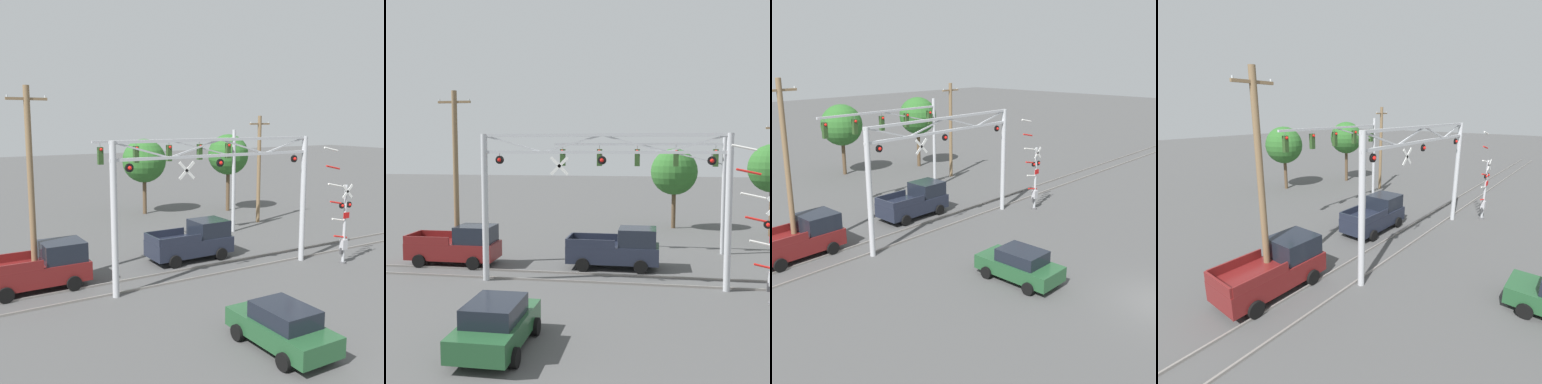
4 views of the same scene
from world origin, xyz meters
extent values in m
cube|color=gray|center=(0.00, 13.74, 0.05)|extent=(80.00, 0.08, 0.10)
cube|color=gray|center=(0.00, 15.17, 0.05)|extent=(80.00, 0.08, 0.10)
cylinder|color=#B7BABF|center=(-5.51, 13.46, 3.45)|extent=(0.30, 0.30, 6.90)
cylinder|color=#B7BABF|center=(5.51, 13.46, 3.45)|extent=(0.30, 0.30, 6.90)
cube|color=#B7BABF|center=(0.00, 13.46, 6.07)|extent=(11.31, 0.14, 0.14)
cube|color=#B7BABF|center=(0.00, 13.46, 6.83)|extent=(11.31, 0.14, 0.14)
cube|color=#B7BABF|center=(-4.13, 13.46, 6.45)|extent=(2.77, 0.08, 0.84)
cube|color=#B7BABF|center=(-1.38, 13.46, 6.45)|extent=(2.77, 0.08, 0.84)
cube|color=#B7BABF|center=(1.38, 13.46, 6.45)|extent=(2.77, 0.08, 0.84)
cube|color=#B7BABF|center=(4.13, 13.46, 6.45)|extent=(2.77, 0.08, 0.84)
cylinder|color=black|center=(-4.76, 13.46, 5.71)|extent=(0.38, 0.10, 0.38)
sphere|color=red|center=(-4.76, 13.39, 5.71)|extent=(0.18, 0.18, 0.18)
cylinder|color=#B7BABF|center=(-4.76, 13.46, 5.95)|extent=(0.04, 0.04, 0.10)
cylinder|color=black|center=(0.00, 13.46, 5.71)|extent=(0.38, 0.10, 0.38)
sphere|color=red|center=(0.00, 13.39, 5.71)|extent=(0.18, 0.18, 0.18)
cylinder|color=#B7BABF|center=(0.00, 13.46, 5.95)|extent=(0.04, 0.04, 0.10)
cylinder|color=black|center=(4.76, 13.46, 5.71)|extent=(0.38, 0.10, 0.38)
sphere|color=red|center=(4.76, 13.39, 5.71)|extent=(0.18, 0.18, 0.18)
cylinder|color=#B7BABF|center=(4.76, 13.46, 5.95)|extent=(0.04, 0.04, 0.10)
cube|color=white|center=(-1.93, 13.36, 5.45)|extent=(0.88, 0.03, 0.88)
cube|color=white|center=(-1.93, 13.36, 5.45)|extent=(0.88, 0.03, 0.88)
cylinder|color=black|center=(-1.93, 13.33, 5.45)|extent=(0.04, 0.04, 0.02)
cylinder|color=#B7BABF|center=(7.07, 11.85, 2.17)|extent=(0.16, 0.16, 4.33)
cylinder|color=#59595B|center=(7.07, 11.85, 0.05)|extent=(0.35, 0.35, 0.10)
cube|color=white|center=(7.07, 11.74, 3.98)|extent=(0.78, 0.03, 0.78)
cube|color=white|center=(7.07, 11.74, 3.98)|extent=(0.78, 0.03, 0.78)
cylinder|color=black|center=(7.07, 11.71, 3.98)|extent=(0.04, 0.04, 0.02)
cylinder|color=black|center=(6.79, 11.85, 3.23)|extent=(0.32, 0.09, 0.32)
sphere|color=red|center=(6.79, 11.79, 3.23)|extent=(0.16, 0.16, 0.16)
cylinder|color=black|center=(7.35, 11.85, 3.23)|extent=(0.32, 0.09, 0.32)
sphere|color=red|center=(7.35, 11.79, 3.23)|extent=(0.16, 0.16, 0.16)
cube|color=#B7BABF|center=(7.07, 11.85, 3.23)|extent=(0.64, 0.06, 0.06)
cube|color=red|center=(7.07, 11.75, 2.68)|extent=(0.44, 0.02, 0.32)
cube|color=#B2B2B7|center=(7.07, 11.85, 1.05)|extent=(0.36, 0.28, 0.56)
cylinder|color=red|center=(6.79, 11.85, 1.52)|extent=(0.97, 0.09, 0.29)
cylinder|color=white|center=(6.59, 11.85, 2.47)|extent=(0.97, 0.09, 0.29)
cylinder|color=red|center=(6.39, 11.85, 3.42)|extent=(0.97, 0.09, 0.29)
cylinder|color=white|center=(6.19, 11.85, 4.37)|extent=(0.97, 0.09, 0.29)
cylinder|color=red|center=(6.00, 11.85, 5.32)|extent=(0.97, 0.09, 0.29)
cylinder|color=white|center=(5.80, 11.85, 6.27)|extent=(0.97, 0.09, 0.29)
cube|color=#3F3F42|center=(6.96, 11.85, 0.71)|extent=(0.24, 0.12, 0.36)
cylinder|color=#B7BABF|center=(6.31, 21.07, 3.55)|extent=(0.24, 0.24, 7.09)
cube|color=#B7BABF|center=(1.26, 21.07, 6.49)|extent=(10.09, 0.14, 0.14)
cube|color=#B7BABF|center=(3.79, 21.07, 5.89)|extent=(5.06, 0.08, 1.28)
cylinder|color=#B7BABF|center=(-3.28, 21.07, 6.34)|extent=(0.04, 0.04, 0.30)
cube|color=#28471E|center=(-3.28, 21.07, 5.68)|extent=(0.30, 0.26, 1.02)
sphere|color=red|center=(-3.28, 20.90, 6.06)|extent=(0.18, 0.18, 0.18)
cylinder|color=#B7BABF|center=(-1.01, 21.07, 6.34)|extent=(0.04, 0.04, 0.30)
cube|color=#28471E|center=(-1.01, 21.07, 5.68)|extent=(0.30, 0.26, 1.02)
sphere|color=red|center=(-1.01, 20.90, 6.06)|extent=(0.18, 0.18, 0.18)
cylinder|color=#B7BABF|center=(1.26, 21.07, 6.34)|extent=(0.04, 0.04, 0.30)
cube|color=#28471E|center=(1.26, 21.07, 5.68)|extent=(0.30, 0.26, 1.02)
sphere|color=red|center=(1.26, 20.90, 6.06)|extent=(0.18, 0.18, 0.18)
cylinder|color=#B7BABF|center=(3.54, 21.07, 6.34)|extent=(0.04, 0.04, 0.30)
cube|color=#28471E|center=(3.54, 21.07, 5.68)|extent=(0.30, 0.26, 1.02)
sphere|color=red|center=(3.54, 20.90, 6.06)|extent=(0.18, 0.18, 0.18)
cylinder|color=#B7BABF|center=(5.81, 21.07, 6.34)|extent=(0.04, 0.04, 0.30)
cube|color=#28471E|center=(5.81, 21.07, 5.68)|extent=(0.30, 0.26, 1.02)
sphere|color=red|center=(5.81, 20.90, 6.06)|extent=(0.18, 0.18, 0.18)
cube|color=#1E2333|center=(0.23, 16.77, 0.79)|extent=(4.74, 1.97, 0.89)
cube|color=black|center=(1.49, 16.77, 1.69)|extent=(1.90, 1.81, 0.91)
cube|color=#1E2333|center=(-0.82, 15.82, 1.44)|extent=(2.44, 0.08, 0.41)
cube|color=#1E2333|center=(-0.82, 17.71, 1.44)|extent=(2.44, 0.08, 0.41)
cube|color=#1E2333|center=(-2.09, 16.77, 1.44)|extent=(0.10, 1.89, 0.41)
cylinder|color=black|center=(1.69, 15.77, 0.35)|extent=(0.69, 0.24, 0.69)
cylinder|color=black|center=(1.69, 17.76, 0.35)|extent=(0.69, 0.24, 0.69)
cylinder|color=black|center=(-1.24, 15.77, 0.35)|extent=(0.69, 0.24, 0.69)
cylinder|color=black|center=(-1.24, 17.76, 0.35)|extent=(0.69, 0.24, 0.69)
cube|color=maroon|center=(-8.34, 16.19, 0.79)|extent=(4.80, 1.97, 0.89)
cube|color=black|center=(-7.05, 16.19, 1.69)|extent=(1.93, 1.81, 0.91)
cube|color=maroon|center=(-9.40, 15.25, 1.44)|extent=(2.47, 0.08, 0.41)
cube|color=maroon|center=(-9.40, 17.14, 1.44)|extent=(2.47, 0.08, 0.41)
cylinder|color=black|center=(-6.85, 15.20, 0.35)|extent=(0.69, 0.24, 0.69)
cylinder|color=black|center=(-6.85, 17.19, 0.35)|extent=(0.69, 0.24, 0.69)
cylinder|color=black|center=(-9.83, 15.20, 0.35)|extent=(0.69, 0.24, 0.69)
cube|color=#23512D|center=(-2.45, 6.05, 0.64)|extent=(1.83, 4.07, 0.69)
cube|color=black|center=(-2.45, 5.88, 1.28)|extent=(1.56, 2.12, 0.59)
cylinder|color=black|center=(-3.38, 7.27, 0.30)|extent=(0.24, 0.59, 0.59)
cylinder|color=black|center=(-1.52, 7.27, 0.30)|extent=(0.24, 0.59, 0.59)
cylinder|color=black|center=(-3.38, 4.82, 0.30)|extent=(0.24, 0.59, 0.59)
cylinder|color=black|center=(-1.52, 4.82, 0.30)|extent=(0.24, 0.59, 0.59)
cylinder|color=brown|center=(-8.27, 16.55, 4.65)|extent=(0.28, 0.28, 9.29)
cube|color=brown|center=(-8.27, 16.55, 8.69)|extent=(1.80, 0.12, 0.12)
cylinder|color=silver|center=(-9.09, 16.55, 8.79)|extent=(0.08, 0.08, 0.12)
cylinder|color=silver|center=(-7.45, 16.55, 8.79)|extent=(0.08, 0.08, 0.12)
cylinder|color=brown|center=(9.77, 22.65, 4.03)|extent=(0.28, 0.28, 8.06)
cube|color=brown|center=(9.77, 22.65, 7.46)|extent=(1.80, 0.12, 0.12)
cylinder|color=silver|center=(8.95, 22.65, 7.56)|extent=(0.08, 0.08, 0.12)
cylinder|color=silver|center=(10.59, 22.65, 7.56)|extent=(0.08, 0.08, 0.12)
cylinder|color=brown|center=(3.77, 30.13, 1.58)|extent=(0.32, 0.32, 3.17)
sphere|color=#2D6628|center=(3.77, 30.13, 4.43)|extent=(3.60, 3.60, 3.60)
cylinder|color=brown|center=(10.51, 27.72, 1.82)|extent=(0.32, 0.32, 3.63)
sphere|color=#2D6628|center=(10.51, 27.72, 4.84)|extent=(3.44, 3.44, 3.44)
camera|label=1|loc=(-13.05, -5.76, 7.80)|focal=45.00mm
camera|label=2|loc=(2.39, -7.92, 6.25)|focal=45.00mm
camera|label=3|loc=(-19.54, -6.38, 10.39)|focal=45.00mm
camera|label=4|loc=(-15.17, 6.21, 7.61)|focal=28.00mm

